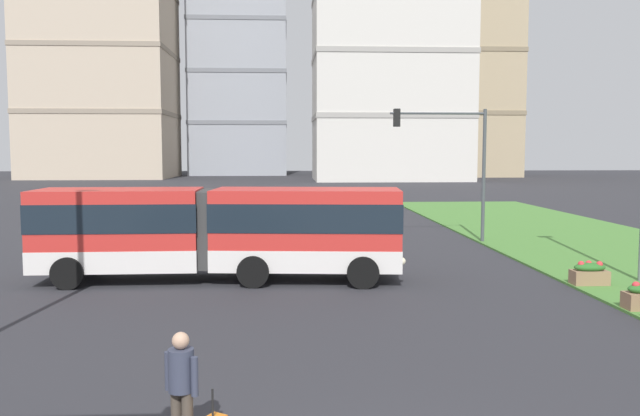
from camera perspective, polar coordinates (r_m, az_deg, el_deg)
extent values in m
cube|color=red|center=(21.25, -1.15, -1.76)|extent=(6.20, 3.03, 2.55)
cube|color=silver|center=(21.38, -1.15, -4.22)|extent=(6.22, 3.05, 0.70)
cube|color=#19232D|center=(21.20, -1.15, -0.62)|extent=(6.24, 3.07, 0.90)
cube|color=red|center=(22.12, -17.15, -1.71)|extent=(5.24, 2.59, 2.55)
cube|color=silver|center=(22.24, -17.08, -4.08)|extent=(5.26, 2.61, 0.70)
cube|color=#19232D|center=(22.07, -17.17, -0.62)|extent=(5.28, 2.63, 0.90)
cylinder|color=#383838|center=(21.63, -9.12, -1.70)|extent=(2.40, 2.40, 2.45)
cylinder|color=black|center=(22.63, 3.60, -4.48)|extent=(1.02, 0.37, 1.00)
cylinder|color=black|center=(20.17, 3.79, -5.65)|extent=(1.02, 0.37, 1.00)
cylinder|color=black|center=(22.80, -5.00, -4.42)|extent=(1.02, 0.37, 1.00)
cylinder|color=black|center=(20.36, -5.87, -5.57)|extent=(1.02, 0.37, 1.00)
cylinder|color=black|center=(23.80, -19.45, -4.29)|extent=(1.00, 0.30, 1.00)
cylinder|color=black|center=(21.44, -21.22, -5.35)|extent=(1.00, 0.30, 1.00)
sphere|color=#F9EFC6|center=(22.31, 6.77, -3.86)|extent=(0.24, 0.24, 0.24)
sphere|color=#F9EFC6|center=(20.54, 7.18, -4.64)|extent=(0.24, 0.24, 0.24)
cube|color=#19234C|center=(30.27, -11.42, -2.00)|extent=(4.47, 1.99, 0.80)
cube|color=black|center=(30.21, -11.73, -0.69)|extent=(2.45, 1.78, 0.60)
cylinder|color=black|center=(31.07, -8.49, -2.26)|extent=(0.65, 0.25, 0.64)
cylinder|color=black|center=(29.29, -8.67, -2.71)|extent=(0.65, 0.25, 0.64)
cylinder|color=black|center=(31.37, -13.97, -2.28)|extent=(0.65, 0.25, 0.64)
cylinder|color=black|center=(29.61, -14.48, -2.73)|extent=(0.65, 0.25, 0.64)
cylinder|color=#383D51|center=(9.52, -12.04, -13.70)|extent=(0.36, 0.36, 0.60)
sphere|color=tan|center=(9.39, -12.09, -11.27)|extent=(0.24, 0.24, 0.24)
cylinder|color=#383D51|center=(9.69, -13.13, -13.69)|extent=(0.10, 0.10, 0.55)
cylinder|color=#383D51|center=(9.39, -10.91, -14.28)|extent=(0.10, 0.10, 0.55)
cylinder|color=black|center=(9.41, -9.37, -16.47)|extent=(0.03, 0.03, 0.40)
sphere|color=red|center=(19.09, 25.91, -6.09)|extent=(0.20, 0.20, 0.20)
cube|color=#937051|center=(22.08, 22.49, -5.63)|extent=(1.10, 0.56, 0.44)
ellipsoid|color=#2D6B28|center=(22.02, 22.52, -4.81)|extent=(0.99, 0.50, 0.28)
sphere|color=red|center=(21.89, 21.87, -4.58)|extent=(0.20, 0.20, 0.20)
sphere|color=red|center=(22.08, 22.44, -4.52)|extent=(0.20, 0.20, 0.20)
sphere|color=red|center=(22.07, 23.25, -4.55)|extent=(0.20, 0.20, 0.20)
cylinder|color=#474C51|center=(30.70, 14.13, 2.68)|extent=(0.16, 0.16, 6.11)
cylinder|color=#474C51|center=(30.15, 10.27, 8.15)|extent=(4.33, 0.10, 0.10)
cube|color=black|center=(29.77, 6.73, 7.85)|extent=(0.28, 0.28, 0.80)
sphere|color=red|center=(29.78, 6.74, 8.33)|extent=(0.16, 0.16, 0.16)
sphere|color=yellow|center=(29.77, 6.73, 7.83)|extent=(0.16, 0.16, 0.16)
sphere|color=green|center=(29.76, 6.73, 7.33)|extent=(0.16, 0.16, 0.16)
cube|color=#C6B299|center=(109.67, -18.69, 15.05)|extent=(21.38, 17.67, 47.56)
cube|color=gray|center=(108.06, -18.48, 7.77)|extent=(21.58, 17.87, 0.70)
cube|color=gray|center=(108.97, -18.62, 12.77)|extent=(21.58, 17.87, 0.70)
cube|color=#9EA3AD|center=(120.96, -7.03, 13.19)|extent=(16.55, 19.09, 42.90)
cube|color=gray|center=(119.82, -6.97, 7.25)|extent=(16.75, 19.29, 0.70)
cube|color=gray|center=(120.46, -7.01, 11.33)|extent=(16.75, 19.29, 0.70)
cube|color=gray|center=(121.71, -7.06, 15.35)|extent=(16.75, 19.29, 0.70)
cube|color=silver|center=(96.47, 6.16, 15.29)|extent=(21.64, 14.62, 42.89)
cube|color=#A4A099|center=(95.04, 6.09, 7.84)|extent=(21.84, 14.82, 0.70)
cube|color=#A4A099|center=(95.84, 6.14, 12.97)|extent=(21.84, 14.82, 0.70)
cube|color=tan|center=(114.58, 11.20, 15.13)|extent=(20.66, 17.04, 48.97)
cube|color=#85765B|center=(112.93, 11.08, 7.95)|extent=(20.86, 17.24, 0.70)
cube|color=#85765B|center=(113.87, 11.16, 12.88)|extent=(20.86, 17.24, 0.70)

